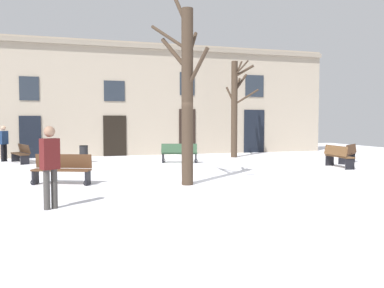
{
  "coord_description": "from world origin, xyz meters",
  "views": [
    {
      "loc": [
        -4.42,
        -12.57,
        1.95
      ],
      "look_at": [
        0.0,
        1.96,
        1.07
      ],
      "focal_mm": 37.21,
      "sensor_mm": 36.0,
      "label": 1
    }
  ],
  "objects_px": {
    "tree_center": "(235,104)",
    "person_strolling": "(4,142)",
    "litter_bin": "(84,154)",
    "bench_near_center_tree": "(338,156)",
    "tree_left_of_center": "(187,91)",
    "bench_by_litter_bin": "(179,153)",
    "bench_far_corner": "(62,169)",
    "person_by_shop_door": "(50,162)",
    "bench_back_to_back_left": "(348,154)",
    "bench_facing_shops": "(21,153)"
  },
  "relations": [
    {
      "from": "bench_facing_shops",
      "to": "bench_back_to_back_left",
      "type": "bearing_deg",
      "value": 52.38
    },
    {
      "from": "bench_back_to_back_left",
      "to": "bench_facing_shops",
      "type": "distance_m",
      "value": 15.15
    },
    {
      "from": "bench_back_to_back_left",
      "to": "tree_center",
      "type": "bearing_deg",
      "value": -86.08
    },
    {
      "from": "tree_center",
      "to": "litter_bin",
      "type": "distance_m",
      "value": 8.27
    },
    {
      "from": "bench_far_corner",
      "to": "bench_back_to_back_left",
      "type": "bearing_deg",
      "value": 33.62
    },
    {
      "from": "bench_back_to_back_left",
      "to": "person_by_shop_door",
      "type": "xyz_separation_m",
      "value": [
        -12.68,
        -6.13,
        0.59
      ]
    },
    {
      "from": "bench_far_corner",
      "to": "bench_facing_shops",
      "type": "xyz_separation_m",
      "value": [
        -1.95,
        7.13,
        -0.03
      ]
    },
    {
      "from": "tree_center",
      "to": "bench_near_center_tree",
      "type": "distance_m",
      "value": 6.55
    },
    {
      "from": "person_by_shop_door",
      "to": "person_strolling",
      "type": "xyz_separation_m",
      "value": [
        -2.66,
        11.63,
        -0.08
      ]
    },
    {
      "from": "tree_left_of_center",
      "to": "person_by_shop_door",
      "type": "bearing_deg",
      "value": -148.05
    },
    {
      "from": "tree_center",
      "to": "litter_bin",
      "type": "bearing_deg",
      "value": -176.22
    },
    {
      "from": "tree_center",
      "to": "person_strolling",
      "type": "relative_size",
      "value": 3.07
    },
    {
      "from": "litter_bin",
      "to": "bench_facing_shops",
      "type": "xyz_separation_m",
      "value": [
        -2.78,
        0.68,
        0.04
      ]
    },
    {
      "from": "bench_by_litter_bin",
      "to": "tree_center",
      "type": "bearing_deg",
      "value": -131.74
    },
    {
      "from": "bench_far_corner",
      "to": "bench_by_litter_bin",
      "type": "height_order",
      "value": "bench_far_corner"
    },
    {
      "from": "tree_center",
      "to": "bench_far_corner",
      "type": "xyz_separation_m",
      "value": [
        -8.71,
        -6.97,
        -2.36
      ]
    },
    {
      "from": "tree_left_of_center",
      "to": "bench_by_litter_bin",
      "type": "height_order",
      "value": "tree_left_of_center"
    },
    {
      "from": "bench_far_corner",
      "to": "bench_by_litter_bin",
      "type": "xyz_separation_m",
      "value": [
        5.08,
        5.01,
        -0.02
      ]
    },
    {
      "from": "bench_back_to_back_left",
      "to": "litter_bin",
      "type": "bearing_deg",
      "value": -55.27
    },
    {
      "from": "tree_center",
      "to": "litter_bin",
      "type": "height_order",
      "value": "tree_center"
    },
    {
      "from": "litter_bin",
      "to": "bench_back_to_back_left",
      "type": "xyz_separation_m",
      "value": [
        11.68,
        -3.85,
        0.04
      ]
    },
    {
      "from": "bench_back_to_back_left",
      "to": "person_strolling",
      "type": "xyz_separation_m",
      "value": [
        -15.34,
        5.49,
        0.52
      ]
    },
    {
      "from": "tree_left_of_center",
      "to": "bench_by_litter_bin",
      "type": "distance_m",
      "value": 6.76
    },
    {
      "from": "bench_far_corner",
      "to": "bench_back_to_back_left",
      "type": "height_order",
      "value": "bench_far_corner"
    },
    {
      "from": "tree_center",
      "to": "bench_facing_shops",
      "type": "xyz_separation_m",
      "value": [
        -10.67,
        0.16,
        -2.39
      ]
    },
    {
      "from": "tree_center",
      "to": "litter_bin",
      "type": "xyz_separation_m",
      "value": [
        -7.89,
        -0.52,
        -2.44
      ]
    },
    {
      "from": "tree_left_of_center",
      "to": "person_by_shop_door",
      "type": "height_order",
      "value": "tree_left_of_center"
    },
    {
      "from": "bench_facing_shops",
      "to": "tree_left_of_center",
      "type": "bearing_deg",
      "value": 13.89
    },
    {
      "from": "bench_back_to_back_left",
      "to": "bench_near_center_tree",
      "type": "relative_size",
      "value": 0.88
    },
    {
      "from": "tree_left_of_center",
      "to": "person_strolling",
      "type": "distance_m",
      "value": 11.45
    },
    {
      "from": "tree_center",
      "to": "tree_left_of_center",
      "type": "distance_m",
      "value": 9.56
    },
    {
      "from": "tree_center",
      "to": "bench_facing_shops",
      "type": "height_order",
      "value": "tree_center"
    },
    {
      "from": "tree_center",
      "to": "litter_bin",
      "type": "relative_size",
      "value": 6.57
    },
    {
      "from": "bench_near_center_tree",
      "to": "bench_far_corner",
      "type": "bearing_deg",
      "value": 101.88
    },
    {
      "from": "tree_left_of_center",
      "to": "person_strolling",
      "type": "bearing_deg",
      "value": 125.06
    },
    {
      "from": "litter_bin",
      "to": "person_strolling",
      "type": "relative_size",
      "value": 0.47
    },
    {
      "from": "bench_near_center_tree",
      "to": "bench_by_litter_bin",
      "type": "bearing_deg",
      "value": 62.87
    },
    {
      "from": "bench_far_corner",
      "to": "bench_near_center_tree",
      "type": "xyz_separation_m",
      "value": [
        10.96,
        1.29,
        0.0
      ]
    },
    {
      "from": "bench_back_to_back_left",
      "to": "bench_facing_shops",
      "type": "relative_size",
      "value": 0.8
    },
    {
      "from": "bench_by_litter_bin",
      "to": "person_strolling",
      "type": "distance_m",
      "value": 8.51
    },
    {
      "from": "litter_bin",
      "to": "bench_back_to_back_left",
      "type": "height_order",
      "value": "bench_back_to_back_left"
    },
    {
      "from": "bench_far_corner",
      "to": "bench_near_center_tree",
      "type": "height_order",
      "value": "same"
    },
    {
      "from": "tree_left_of_center",
      "to": "litter_bin",
      "type": "distance_m",
      "value": 8.47
    },
    {
      "from": "tree_center",
      "to": "bench_by_litter_bin",
      "type": "distance_m",
      "value": 4.76
    },
    {
      "from": "bench_far_corner",
      "to": "bench_by_litter_bin",
      "type": "bearing_deg",
      "value": 66.45
    },
    {
      "from": "person_by_shop_door",
      "to": "person_strolling",
      "type": "distance_m",
      "value": 11.93
    },
    {
      "from": "bench_facing_shops",
      "to": "person_strolling",
      "type": "height_order",
      "value": "person_strolling"
    },
    {
      "from": "bench_far_corner",
      "to": "tree_left_of_center",
      "type": "bearing_deg",
      "value": 4.45
    },
    {
      "from": "bench_far_corner",
      "to": "bench_facing_shops",
      "type": "height_order",
      "value": "bench_far_corner"
    },
    {
      "from": "tree_center",
      "to": "bench_facing_shops",
      "type": "relative_size",
      "value": 2.87
    }
  ]
}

